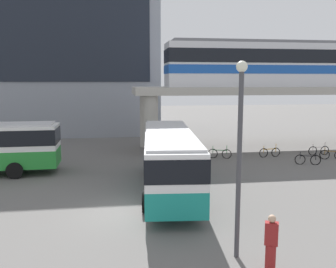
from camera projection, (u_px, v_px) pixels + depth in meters
The scene contains 12 objects.
ground_plane at pixel (122, 163), 26.14m from camera, with size 120.00×120.00×0.00m, color #605E5B.
station_building at pixel (54, 37), 40.46m from camera, with size 22.82×10.70×21.36m.
elevated_platform at pixel (297, 96), 31.66m from camera, with size 28.52×6.01×5.35m.
train at pixel (297, 64), 31.24m from camera, with size 22.84×2.96×3.84m.
bus_main at pixel (169, 155), 19.12m from camera, with size 3.52×11.22×3.22m.
bicycle_brown at pixel (332, 155), 27.16m from camera, with size 1.70×0.66×1.04m.
bicycle_orange at pixel (270, 152), 28.05m from camera, with size 1.78×0.27×1.04m.
bicycle_silver at pixel (319, 150), 28.84m from camera, with size 1.79×0.12×1.04m.
bicycle_green at pixel (220, 154), 27.60m from camera, with size 1.70×0.67×1.04m.
bicycle_black at pixel (308, 160), 25.47m from camera, with size 1.74×0.56×1.04m.
pedestrian_at_kerb at pixel (271, 245), 11.05m from camera, with size 0.47×0.40×1.84m.
lamp_post at pixel (240, 145), 11.59m from camera, with size 0.36×0.36×6.46m.
Camera 1 is at (-0.38, -15.78, 5.83)m, focal length 38.71 mm.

